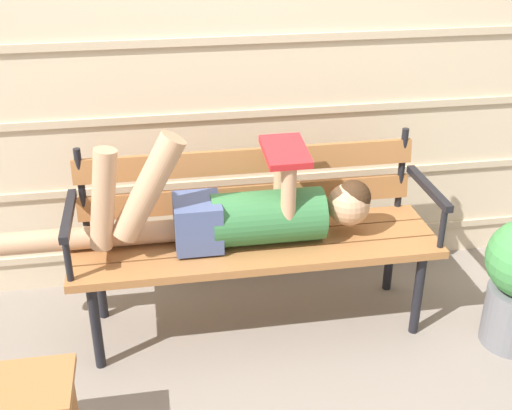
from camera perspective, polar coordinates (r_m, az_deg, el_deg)
name	(u,v)px	position (r m, az deg, el deg)	size (l,w,h in m)	color
ground_plane	(260,337)	(3.06, 0.33, -11.41)	(12.00, 12.00, 0.00)	gray
house_siding	(237,38)	(3.08, -1.62, 14.31)	(4.92, 0.08, 2.46)	beige
park_bench	(253,226)	(2.94, -0.22, -1.88)	(1.61, 0.48, 0.85)	#9E6638
reclining_person	(231,212)	(2.81, -2.19, -0.65)	(1.71, 0.26, 0.56)	#33703D
footstool	(23,405)	(2.45, -19.66, -16.07)	(0.35, 0.28, 0.38)	#9E6638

